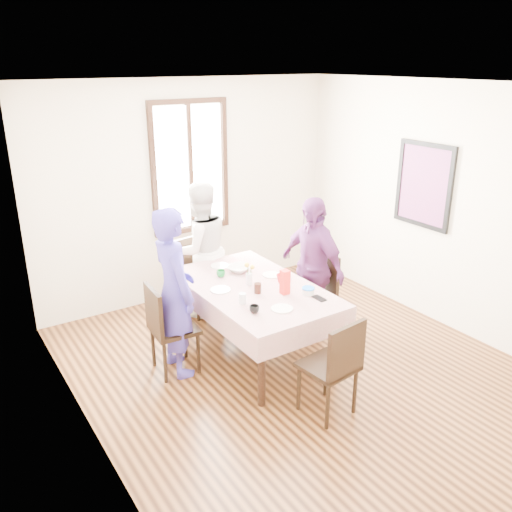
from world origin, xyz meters
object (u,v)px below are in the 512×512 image
Objects in this scene: chair_right at (312,294)px; person_far at (200,250)px; chair_near at (328,366)px; dining_table at (253,321)px; person_left at (174,292)px; person_right at (312,267)px; chair_left at (174,328)px; chair_far at (200,277)px.

person_far is at bearing 42.72° from chair_right.
chair_near is at bearing 152.70° from chair_right.
dining_table is 0.92m from person_left.
dining_table is 1.02× the size of person_left.
person_far is 1.03× the size of person_right.
chair_left is 1.63m from person_right.
chair_near is (0.81, -1.32, 0.00)m from chair_left.
person_left is 1.26m from person_far.
person_left reaches higher than chair_far.
person_right reaches higher than dining_table.
person_left reaches higher than person_far.
dining_table is at bearing -89.82° from person_right.
chair_left is at bearing 114.94° from chair_near.
chair_near is (-0.00, -1.17, 0.08)m from dining_table.
chair_near is (-0.81, -1.22, 0.00)m from chair_right.
person_far is (0.79, 0.99, -0.03)m from person_left.
chair_right is 1.40m from person_far.
chair_right is 1.46m from chair_near.
dining_table is 1.86× the size of chair_near.
person_left is at bearing 42.85° from chair_far.
person_left is at bearing 114.25° from chair_near.
person_far reaches higher than chair_near.
person_right is at bearing 96.22° from chair_right.
chair_far is (-0.81, 1.11, 0.00)m from chair_right.
chair_far and chair_near have the same top height.
person_far is at bearing 80.83° from chair_far.
person_left is (-0.79, 1.32, 0.38)m from chair_near.
person_right is at bearing 3.86° from dining_table.
dining_table is 0.81m from chair_right.
chair_near is at bearing -147.17° from person_left.
chair_far is 0.35m from person_far.
person_right is at bearing 90.27° from chair_left.
chair_far is at bearing -89.10° from person_far.
chair_near is 0.57× the size of person_far.
person_left reaches higher than dining_table.
chair_far is 1.00× the size of chair_near.
person_left reaches higher than chair_right.
chair_near is 0.58× the size of person_right.
person_left reaches higher than person_right.
person_far is 1.35m from person_right.
chair_near is 0.55× the size of person_left.
chair_far is at bearing -35.83° from person_left.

